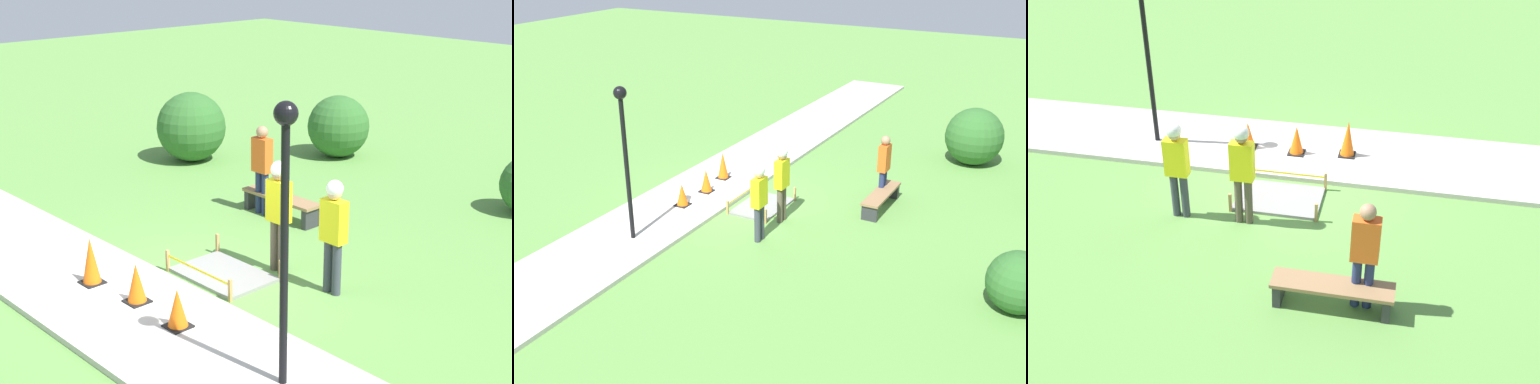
{
  "view_description": "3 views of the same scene",
  "coord_description": "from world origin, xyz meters",
  "views": [
    {
      "loc": [
        8.93,
        -6.86,
        5.28
      ],
      "look_at": [
        -0.56,
        1.94,
        1.04
      ],
      "focal_mm": 55.0,
      "sensor_mm": 36.0,
      "label": 1
    },
    {
      "loc": [
        12.95,
        8.02,
        6.71
      ],
      "look_at": [
        0.49,
        1.23,
        0.71
      ],
      "focal_mm": 45.0,
      "sensor_mm": 36.0,
      "label": 2
    },
    {
      "loc": [
        -2.18,
        10.51,
        6.52
      ],
      "look_at": [
        -0.33,
        1.75,
        0.86
      ],
      "focal_mm": 45.0,
      "sensor_mm": 36.0,
      "label": 3
    }
  ],
  "objects": [
    {
      "name": "bystander_in_orange_shirt",
      "position": [
        -1.81,
        3.27,
        1.02
      ],
      "size": [
        0.4,
        0.24,
        1.79
      ],
      "color": "navy",
      "rests_on": "ground_plane"
    },
    {
      "name": "lamppost_near",
      "position": [
        3.02,
        -0.93,
        2.42
      ],
      "size": [
        0.28,
        0.28,
        3.49
      ],
      "color": "black",
      "rests_on": "sidewalk"
    },
    {
      "name": "park_bench",
      "position": [
        -1.4,
        3.39,
        0.32
      ],
      "size": [
        1.8,
        0.44,
        0.44
      ],
      "color": "#2D2D33",
      "rests_on": "ground_plane"
    },
    {
      "name": "traffic_cone_near_patch",
      "position": [
        -1.06,
        -1.1,
        0.47
      ],
      "size": [
        0.34,
        0.34,
        0.76
      ],
      "color": "black",
      "rests_on": "sidewalk"
    },
    {
      "name": "traffic_cone_far_patch",
      "position": [
        -0.02,
        -0.97,
        0.4
      ],
      "size": [
        0.34,
        0.34,
        0.61
      ],
      "color": "black",
      "rests_on": "sidewalk"
    },
    {
      "name": "traffic_cone_sidewalk_edge",
      "position": [
        1.02,
        -1.0,
        0.38
      ],
      "size": [
        0.34,
        0.34,
        0.57
      ],
      "color": "black",
      "rests_on": "sidewalk"
    },
    {
      "name": "shrub_rounded_far",
      "position": [
        -5.83,
        4.67,
        0.85
      ],
      "size": [
        1.7,
        1.7,
        1.7
      ],
      "color": "#2D6028",
      "rests_on": "ground_plane"
    },
    {
      "name": "shrub_rounded_near",
      "position": [
        1.8,
        7.15,
        0.59
      ],
      "size": [
        1.19,
        1.19,
        1.19
      ],
      "color": "#2D6028",
      "rests_on": "ground_plane"
    },
    {
      "name": "ground_plane",
      "position": [
        0.0,
        0.0,
        0.0
      ],
      "size": [
        60.0,
        60.0,
        0.0
      ],
      "primitive_type": "plane",
      "color": "#5B8E42"
    },
    {
      "name": "sidewalk",
      "position": [
        0.0,
        -1.17,
        0.05
      ],
      "size": [
        28.0,
        2.35,
        0.1
      ],
      "color": "#BCB7AD",
      "rests_on": "ground_plane"
    },
    {
      "name": "worker_supervisor",
      "position": [
        1.59,
        1.55,
        1.1
      ],
      "size": [
        0.4,
        0.26,
        1.83
      ],
      "color": "#383D47",
      "rests_on": "ground_plane"
    },
    {
      "name": "worker_assistant",
      "position": [
        0.44,
        1.52,
        1.15
      ],
      "size": [
        0.4,
        0.27,
        1.9
      ],
      "color": "brown",
      "rests_on": "ground_plane"
    },
    {
      "name": "wet_concrete_patch",
      "position": [
        -0.02,
        0.72,
        0.04
      ],
      "size": [
        1.62,
        1.12,
        0.37
      ],
      "color": "gray",
      "rests_on": "ground_plane"
    }
  ]
}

